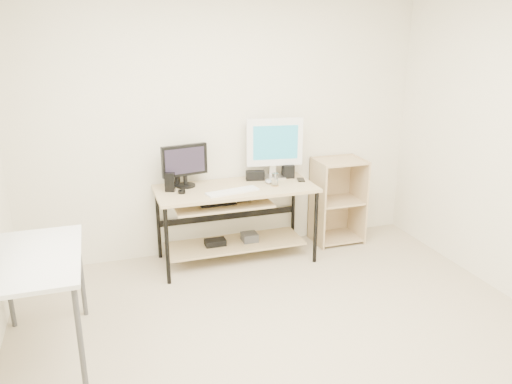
{
  "coord_description": "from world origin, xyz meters",
  "views": [
    {
      "loc": [
        -1.21,
        -2.67,
        2.14
      ],
      "look_at": [
        0.09,
        1.3,
        0.8
      ],
      "focal_mm": 35.0,
      "sensor_mm": 36.0,
      "label": 1
    }
  ],
  "objects_px": {
    "white_imac": "(275,144)",
    "audio_controller": "(170,182)",
    "black_monitor": "(185,163)",
    "desk": "(233,208)",
    "side_table": "(34,267)",
    "shelf_unit": "(336,200)"
  },
  "relations": [
    {
      "from": "side_table",
      "to": "black_monitor",
      "type": "distance_m",
      "value": 1.76
    },
    {
      "from": "desk",
      "to": "audio_controller",
      "type": "bearing_deg",
      "value": 174.7
    },
    {
      "from": "desk",
      "to": "white_imac",
      "type": "relative_size",
      "value": 2.51
    },
    {
      "from": "side_table",
      "to": "white_imac",
      "type": "bearing_deg",
      "value": 30.33
    },
    {
      "from": "side_table",
      "to": "audio_controller",
      "type": "height_order",
      "value": "audio_controller"
    },
    {
      "from": "black_monitor",
      "to": "audio_controller",
      "type": "distance_m",
      "value": 0.24
    },
    {
      "from": "side_table",
      "to": "audio_controller",
      "type": "relative_size",
      "value": 5.65
    },
    {
      "from": "shelf_unit",
      "to": "black_monitor",
      "type": "bearing_deg",
      "value": -179.98
    },
    {
      "from": "desk",
      "to": "side_table",
      "type": "relative_size",
      "value": 1.5
    },
    {
      "from": "side_table",
      "to": "black_monitor",
      "type": "xyz_separation_m",
      "value": [
        1.23,
        1.22,
        0.31
      ]
    },
    {
      "from": "shelf_unit",
      "to": "desk",
      "type": "bearing_deg",
      "value": -172.23
    },
    {
      "from": "side_table",
      "to": "black_monitor",
      "type": "bearing_deg",
      "value": 44.66
    },
    {
      "from": "black_monitor",
      "to": "white_imac",
      "type": "xyz_separation_m",
      "value": [
        0.91,
        0.03,
        0.11
      ]
    },
    {
      "from": "desk",
      "to": "shelf_unit",
      "type": "bearing_deg",
      "value": 7.77
    },
    {
      "from": "white_imac",
      "to": "audio_controller",
      "type": "distance_m",
      "value": 1.11
    },
    {
      "from": "white_imac",
      "to": "black_monitor",
      "type": "bearing_deg",
      "value": -169.75
    },
    {
      "from": "side_table",
      "to": "audio_controller",
      "type": "xyz_separation_m",
      "value": [
        1.07,
        1.11,
        0.17
      ]
    },
    {
      "from": "black_monitor",
      "to": "side_table",
      "type": "bearing_deg",
      "value": -146.48
    },
    {
      "from": "side_table",
      "to": "shelf_unit",
      "type": "xyz_separation_m",
      "value": [
        2.83,
        1.22,
        -0.22
      ]
    },
    {
      "from": "shelf_unit",
      "to": "side_table",
      "type": "bearing_deg",
      "value": -156.67
    },
    {
      "from": "black_monitor",
      "to": "white_imac",
      "type": "distance_m",
      "value": 0.91
    },
    {
      "from": "black_monitor",
      "to": "audio_controller",
      "type": "height_order",
      "value": "black_monitor"
    }
  ]
}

